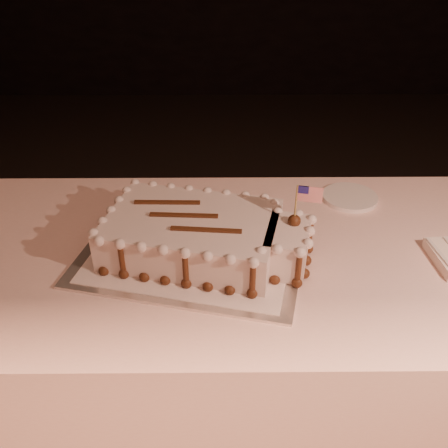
{
  "coord_description": "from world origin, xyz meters",
  "views": [
    {
      "loc": [
        -0.26,
        -0.45,
        1.53
      ],
      "look_at": [
        -0.25,
        0.59,
        0.84
      ],
      "focal_mm": 40.0,
      "sensor_mm": 36.0,
      "label": 1
    }
  ],
  "objects_px": {
    "banquet_table": "(307,349)",
    "sheet_cake": "(204,235)",
    "cake_board": "(193,252)",
    "side_plate": "(350,197)"
  },
  "relations": [
    {
      "from": "cake_board",
      "to": "side_plate",
      "type": "bearing_deg",
      "value": 43.56
    },
    {
      "from": "banquet_table",
      "to": "cake_board",
      "type": "bearing_deg",
      "value": -177.92
    },
    {
      "from": "banquet_table",
      "to": "side_plate",
      "type": "relative_size",
      "value": 14.37
    },
    {
      "from": "banquet_table",
      "to": "sheet_cake",
      "type": "xyz_separation_m",
      "value": [
        -0.3,
        -0.02,
        0.44
      ]
    },
    {
      "from": "banquet_table",
      "to": "side_plate",
      "type": "bearing_deg",
      "value": 62.87
    },
    {
      "from": "banquet_table",
      "to": "sheet_cake",
      "type": "distance_m",
      "value": 0.53
    },
    {
      "from": "cake_board",
      "to": "sheet_cake",
      "type": "bearing_deg",
      "value": 0.14
    },
    {
      "from": "side_plate",
      "to": "cake_board",
      "type": "bearing_deg",
      "value": -149.84
    },
    {
      "from": "sheet_cake",
      "to": "side_plate",
      "type": "distance_m",
      "value": 0.52
    },
    {
      "from": "banquet_table",
      "to": "cake_board",
      "type": "distance_m",
      "value": 0.5
    }
  ]
}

